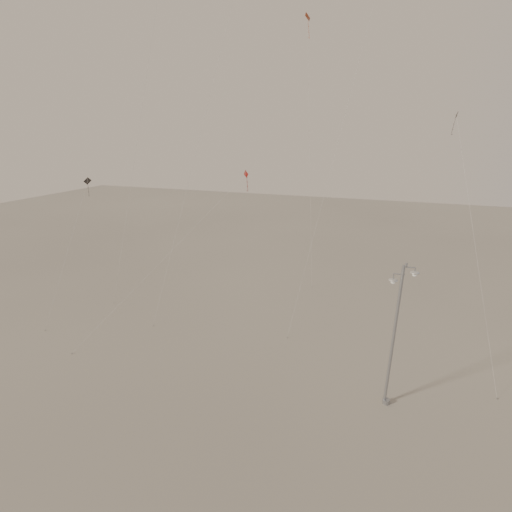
% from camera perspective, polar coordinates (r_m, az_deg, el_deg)
% --- Properties ---
extents(ground, '(160.00, 160.00, 0.00)m').
position_cam_1_polar(ground, '(30.10, -1.97, -15.52)').
color(ground, gray).
rests_on(ground, ground).
extents(street_lamp, '(1.61, 0.62, 9.33)m').
position_cam_1_polar(street_lamp, '(25.39, 19.21, -10.28)').
color(street_lamp, '#92959A').
rests_on(street_lamp, ground).
extents(kite_0, '(7.26, 3.61, 33.01)m').
position_cam_1_polar(kite_0, '(39.06, -14.18, 30.23)').
color(kite_0, maroon).
rests_on(kite_0, ground).
extents(kite_1, '(6.34, 7.12, 29.19)m').
position_cam_1_polar(kite_1, '(35.09, -5.79, 24.46)').
color(kite_1, '#282321').
rests_on(kite_1, ground).
extents(kite_3, '(11.70, 8.13, 13.57)m').
position_cam_1_polar(kite_3, '(30.62, -7.90, 4.86)').
color(kite_3, maroon).
rests_on(kite_3, ground).
extents(kite_4, '(3.54, 15.07, 18.02)m').
position_cam_1_polar(kite_4, '(37.01, 27.58, 10.68)').
color(kite_4, '#282321').
rests_on(kite_4, ground).
extents(kite_5, '(1.85, 1.02, 26.89)m').
position_cam_1_polar(kite_5, '(42.17, 7.54, 23.03)').
color(kite_5, '#A33D1B').
rests_on(kite_5, ground).
extents(kite_6, '(0.66, 7.01, 12.34)m').
position_cam_1_polar(kite_6, '(39.71, -23.91, 5.96)').
color(kite_6, '#282321').
rests_on(kite_6, ground).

